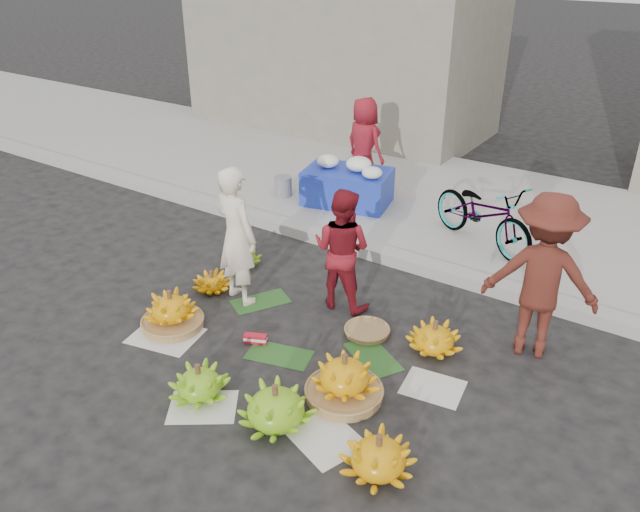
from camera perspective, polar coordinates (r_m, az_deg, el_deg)
The scene contains 23 objects.
ground at distance 6.44m, azimuth -1.95°, elevation -8.47°, with size 80.00×80.00×0.00m, color black.
curb at distance 8.02m, azimuth 7.21°, elevation -0.29°, with size 40.00×0.25×0.15m, color gray.
sidewalk at distance 9.79m, azimuth 12.89°, elevation 4.40°, with size 40.00×4.00×0.12m, color gray.
building_left at distance 13.55m, azimuth 2.10°, elevation 19.88°, with size 6.00×3.00×4.00m, color gray.
newspaper_scatter at distance 5.95m, azimuth -6.54°, elevation -12.15°, with size 3.20×1.80×0.00m, color silver, non-canonical shape.
banana_leaves at distance 6.62m, azimuth -1.65°, elevation -7.31°, with size 2.00×1.00×0.00m, color #1D4B19, non-canonical shape.
banana_bunch_0 at distance 6.85m, azimuth -13.43°, elevation -4.97°, with size 0.65×0.65×0.45m.
banana_bunch_1 at distance 5.87m, azimuth -10.99°, elevation -11.31°, with size 0.66×0.66×0.35m.
banana_bunch_2 at distance 5.47m, azimuth -4.07°, elevation -13.62°, with size 0.80×0.80×0.42m.
banana_bunch_3 at distance 5.10m, azimuth 5.36°, elevation -17.77°, with size 0.64×0.64×0.38m.
banana_bunch_4 at distance 5.73m, azimuth 2.24°, elevation -11.17°, with size 0.81×0.81×0.48m.
banana_bunch_5 at distance 6.43m, azimuth 10.40°, elevation -7.38°, with size 0.67×0.67×0.35m.
banana_bunch_6 at distance 7.47m, azimuth -9.85°, elevation -2.41°, with size 0.41×0.41×0.26m.
banana_bunch_7 at distance 7.98m, azimuth -7.09°, elevation -0.02°, with size 0.57×0.57×0.30m.
basket_spare at distance 6.67m, azimuth 4.32°, elevation -6.85°, with size 0.46×0.46×0.05m, color olive.
incense_stack at distance 6.52m, azimuth -5.93°, elevation -7.52°, with size 0.24×0.08×0.10m, color red.
vendor_cream at distance 6.95m, azimuth -7.64°, elevation 1.84°, with size 0.59×0.39×1.60m, color white.
vendor_red at distance 6.82m, azimuth 2.01°, elevation 0.61°, with size 0.68×0.53×1.40m, color maroon.
man_striped at distance 6.34m, azimuth 19.65°, elevation -1.79°, with size 1.10×0.63×1.70m, color maroon.
flower_table at distance 9.43m, azimuth 2.56°, elevation 6.55°, with size 1.40×1.05×0.73m.
grey_bucket at distance 9.78m, azimuth -3.39°, elevation 6.39°, with size 0.27×0.27×0.31m, color slate.
flower_vendor at distance 9.94m, azimuth 4.05°, elevation 10.20°, with size 0.71×0.46×1.45m, color maroon.
bicycle at distance 8.33m, azimuth 14.71°, elevation 3.82°, with size 1.69×0.59×0.89m, color gray.
Camera 1 is at (3.08, -4.21, 3.78)m, focal length 35.00 mm.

